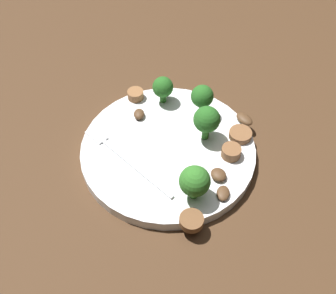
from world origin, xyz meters
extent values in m
plane|color=#422B19|center=(0.00, 0.00, 0.00)|extent=(1.40, 1.40, 0.00)
cylinder|color=white|center=(0.00, 0.00, 0.01)|extent=(0.26, 0.26, 0.02)
cube|color=silver|center=(0.02, 0.06, 0.02)|extent=(0.14, 0.05, 0.00)
cube|color=silver|center=(0.11, 0.03, 0.02)|extent=(0.04, 0.03, 0.00)
cylinder|color=#296420|center=(-0.02, -0.09, 0.03)|extent=(0.01, 0.01, 0.03)
sphere|color=#235B1E|center=(-0.02, -0.09, 0.06)|extent=(0.04, 0.04, 0.04)
cylinder|color=#347525|center=(-0.07, 0.06, 0.03)|extent=(0.01, 0.01, 0.02)
sphere|color=#2D6B23|center=(-0.07, 0.06, 0.05)|extent=(0.04, 0.04, 0.04)
cylinder|color=#296420|center=(-0.04, -0.04, 0.03)|extent=(0.01, 0.01, 0.03)
sphere|color=#235B1E|center=(-0.04, -0.04, 0.06)|extent=(0.04, 0.04, 0.04)
cylinder|color=#296420|center=(0.05, -0.09, 0.03)|extent=(0.01, 0.01, 0.02)
sphere|color=#235B1E|center=(0.05, -0.09, 0.05)|extent=(0.03, 0.03, 0.03)
cylinder|color=brown|center=(-0.09, -0.03, 0.03)|extent=(0.04, 0.04, 0.02)
cylinder|color=brown|center=(-0.09, -0.07, 0.02)|extent=(0.04, 0.04, 0.01)
cylinder|color=brown|center=(0.09, -0.07, 0.03)|extent=(0.03, 0.03, 0.01)
cylinder|color=brown|center=(-0.08, 0.10, 0.02)|extent=(0.04, 0.04, 0.01)
ellipsoid|color=#4C331E|center=(-0.10, 0.05, 0.02)|extent=(0.02, 0.03, 0.01)
ellipsoid|color=#4C331E|center=(0.07, -0.04, 0.02)|extent=(0.03, 0.03, 0.01)
ellipsoid|color=#4C331E|center=(-0.09, 0.02, 0.02)|extent=(0.03, 0.03, 0.01)
ellipsoid|color=#4C331E|center=(-0.09, -0.10, 0.02)|extent=(0.04, 0.03, 0.01)
camera|label=1|loc=(-0.17, 0.37, 0.50)|focal=44.97mm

